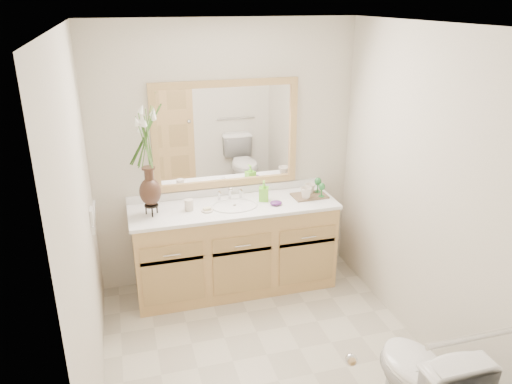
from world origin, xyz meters
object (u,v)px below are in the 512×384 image
object	(u,v)px
toilet	(421,382)
flower_vase	(147,147)
tray	(309,196)
soap_bottle	(264,192)
tumbler	(189,205)

from	to	relation	value
toilet	flower_vase	world-z (taller)	flower_vase
tray	toilet	bearing A→B (deg)	-92.78
flower_vase	soap_bottle	world-z (taller)	flower_vase
toilet	soap_bottle	distance (m)	2.09
toilet	tray	bearing A→B (deg)	-90.57
toilet	tray	size ratio (longest dim) A/B	2.40
tumbler	soap_bottle	bearing A→B (deg)	2.90
flower_vase	tray	xyz separation A→B (m)	(1.44, 0.02, -0.59)
flower_vase	tray	distance (m)	1.55
flower_vase	tray	size ratio (longest dim) A/B	2.80
flower_vase	tumbler	size ratio (longest dim) A/B	8.92
toilet	tray	distance (m)	2.00
toilet	tumbler	distance (m)	2.28
tumbler	tray	size ratio (longest dim) A/B	0.31
toilet	soap_bottle	world-z (taller)	soap_bottle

